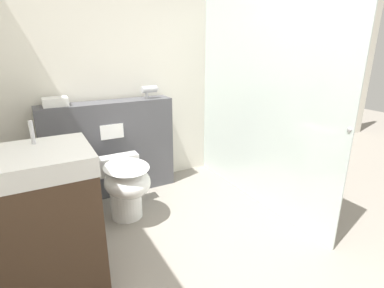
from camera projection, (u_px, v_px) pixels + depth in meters
wall_back at (142, 68)px, 3.14m from camera, size 8.00×0.06×2.50m
partition_panel at (111, 149)px, 3.03m from camera, size 1.28×0.24×0.96m
shower_glass at (259, 102)px, 2.75m from camera, size 0.04×1.91×1.97m
toilet at (126, 185)px, 2.60m from camera, size 0.38×0.57×0.53m
sink_vanity at (48, 224)px, 1.79m from camera, size 0.58×0.52×1.07m
hair_drier at (150, 89)px, 3.03m from camera, size 0.18×0.07×0.13m
folded_towel at (55, 102)px, 2.67m from camera, size 0.21×0.17×0.08m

